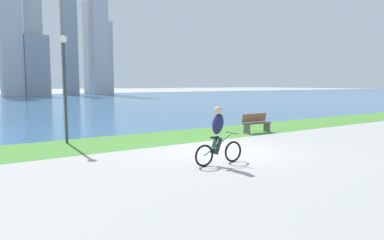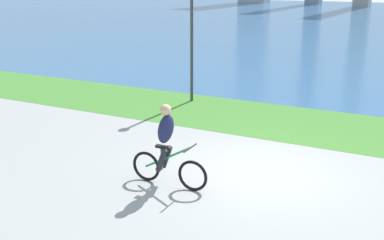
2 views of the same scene
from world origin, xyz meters
The scene contains 7 objects.
ground_plane centered at (0.00, 0.00, 0.00)m, with size 300.00×300.00×0.00m, color #9E9E99.
grass_strip_bayside centered at (0.00, 3.86, 0.00)m, with size 120.00×3.49×0.01m, color #478433.
bay_water_surface centered at (0.00, 40.48, 0.00)m, with size 300.00×69.74×0.00m, color #386693.
cyclist_lead centered at (-1.41, -1.38, 0.83)m, with size 1.68×0.52×1.66m.
bench_near_path centered at (4.21, 2.81, 0.45)m, with size 1.50×0.47×0.90m.
lamppost_tall centered at (-4.01, 4.78, 2.67)m, with size 0.28×0.28×4.11m.
city_skyline_far_shore centered at (3.20, 65.37, 10.94)m, with size 47.51×12.37×27.78m.
Camera 1 is at (-7.60, -9.16, 2.31)m, focal length 33.00 mm.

